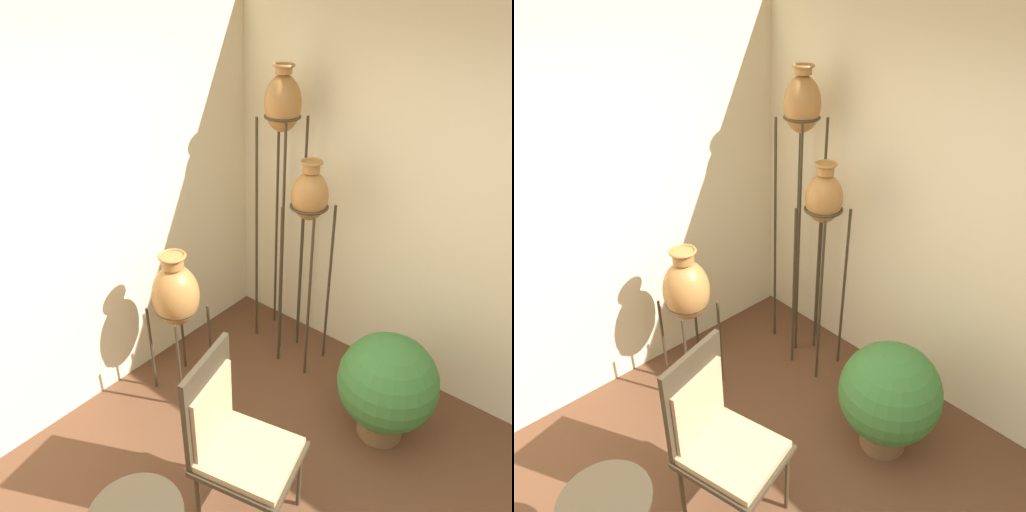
% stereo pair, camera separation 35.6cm
% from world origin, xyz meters
% --- Properties ---
extents(wall_back, '(8.01, 0.06, 2.70)m').
position_xyz_m(wall_back, '(0.00, 2.03, 1.35)').
color(wall_back, beige).
rests_on(wall_back, ground_plane).
extents(wall_right, '(0.06, 8.01, 2.70)m').
position_xyz_m(wall_right, '(2.03, 0.00, 1.35)').
color(wall_right, beige).
rests_on(wall_right, ground_plane).
extents(vase_stand_tall, '(0.27, 0.27, 2.19)m').
position_xyz_m(vase_stand_tall, '(1.76, 1.44, 1.84)').
color(vase_stand_tall, '#382D1E').
rests_on(vase_stand_tall, ground_plane).
extents(vase_stand_medium, '(0.28, 0.28, 1.65)m').
position_xyz_m(vase_stand_medium, '(1.63, 1.10, 1.35)').
color(vase_stand_medium, '#382D1E').
rests_on(vase_stand_medium, ground_plane).
extents(vase_stand_short, '(0.32, 0.32, 1.13)m').
position_xyz_m(vase_stand_short, '(0.81, 1.59, 0.81)').
color(vase_stand_short, '#382D1E').
rests_on(vase_stand_short, ground_plane).
extents(chair, '(0.56, 0.60, 1.10)m').
position_xyz_m(chair, '(0.31, 0.61, 0.62)').
color(chair, '#382D1E').
rests_on(chair, ground_plane).
extents(potted_plant, '(0.63, 0.63, 0.77)m').
position_xyz_m(potted_plant, '(1.36, 0.25, 0.42)').
color(potted_plant, brown).
rests_on(potted_plant, ground_plane).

